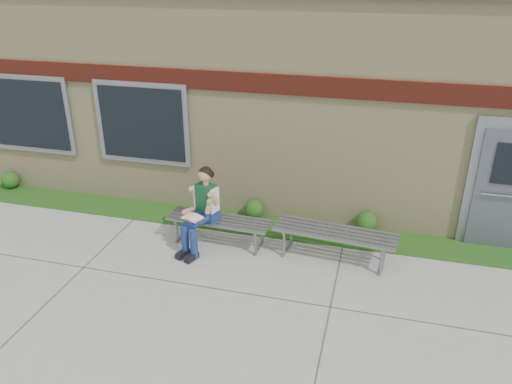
# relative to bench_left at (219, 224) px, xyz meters

# --- Properties ---
(ground) EXTENTS (80.00, 80.00, 0.00)m
(ground) POSITION_rel_bench_left_xyz_m (1.12, -1.82, -0.36)
(ground) COLOR #9E9E99
(ground) RESTS_ON ground
(grass_strip) EXTENTS (16.00, 0.80, 0.02)m
(grass_strip) POSITION_rel_bench_left_xyz_m (1.12, 0.78, -0.35)
(grass_strip) COLOR #144D16
(grass_strip) RESTS_ON ground
(school_building) EXTENTS (16.20, 6.22, 4.20)m
(school_building) POSITION_rel_bench_left_xyz_m (1.12, 4.16, 1.74)
(school_building) COLOR beige
(school_building) RESTS_ON ground
(bench_left) EXTENTS (1.83, 0.58, 0.47)m
(bench_left) POSITION_rel_bench_left_xyz_m (0.00, 0.00, 0.00)
(bench_left) COLOR slate
(bench_left) RESTS_ON ground
(bench_right) EXTENTS (2.04, 0.75, 0.52)m
(bench_right) POSITION_rel_bench_left_xyz_m (2.00, -0.00, 0.04)
(bench_right) COLOR slate
(bench_right) RESTS_ON ground
(girl) EXTENTS (0.61, 0.94, 1.45)m
(girl) POSITION_rel_bench_left_xyz_m (-0.23, -0.21, 0.38)
(girl) COLOR navy
(girl) RESTS_ON ground
(shrub_west) EXTENTS (0.37, 0.37, 0.37)m
(shrub_west) POSITION_rel_bench_left_xyz_m (-5.12, 1.03, -0.16)
(shrub_west) COLOR #144D16
(shrub_west) RESTS_ON grass_strip
(shrub_mid) EXTENTS (0.36, 0.36, 0.36)m
(shrub_mid) POSITION_rel_bench_left_xyz_m (0.35, 1.03, -0.16)
(shrub_mid) COLOR #144D16
(shrub_mid) RESTS_ON grass_strip
(shrub_east) EXTENTS (0.39, 0.39, 0.39)m
(shrub_east) POSITION_rel_bench_left_xyz_m (2.47, 1.03, -0.15)
(shrub_east) COLOR #144D16
(shrub_east) RESTS_ON grass_strip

